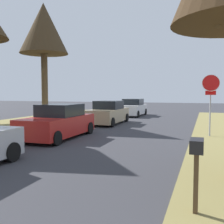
# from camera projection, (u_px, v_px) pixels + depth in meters

# --- Properties ---
(stop_sign_far) EXTENTS (0.81, 0.64, 2.93)m
(stop_sign_far) POSITION_uv_depth(u_px,v_px,m) (211.00, 92.00, 12.46)
(stop_sign_far) COLOR #9EA0A5
(stop_sign_far) RESTS_ON grass_verge_right
(street_tree_left_far) EXTENTS (3.21, 3.21, 8.03)m
(street_tree_left_far) POSITION_uv_depth(u_px,v_px,m) (44.00, 30.00, 17.54)
(street_tree_left_far) COLOR brown
(street_tree_left_far) RESTS_ON grass_verge_left
(parked_sedan_red) EXTENTS (2.00, 4.43, 1.57)m
(parked_sedan_red) POSITION_uv_depth(u_px,v_px,m) (59.00, 122.00, 12.36)
(parked_sedan_red) COLOR red
(parked_sedan_red) RESTS_ON ground
(parked_sedan_tan) EXTENTS (2.00, 4.43, 1.57)m
(parked_sedan_tan) POSITION_uv_depth(u_px,v_px,m) (108.00, 113.00, 18.13)
(parked_sedan_tan) COLOR tan
(parked_sedan_tan) RESTS_ON ground
(parked_sedan_white) EXTENTS (2.00, 4.43, 1.57)m
(parked_sedan_white) POSITION_uv_depth(u_px,v_px,m) (133.00, 108.00, 24.60)
(parked_sedan_white) COLOR white
(parked_sedan_white) RESTS_ON ground
(curbside_mailbox) EXTENTS (0.22, 0.44, 1.27)m
(curbside_mailbox) POSITION_uv_depth(u_px,v_px,m) (197.00, 155.00, 4.42)
(curbside_mailbox) COLOR brown
(curbside_mailbox) RESTS_ON grass_verge_right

